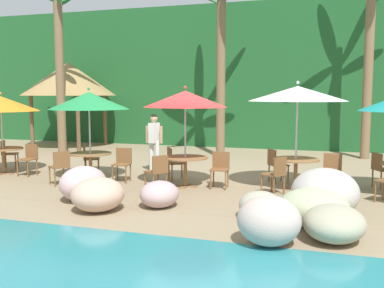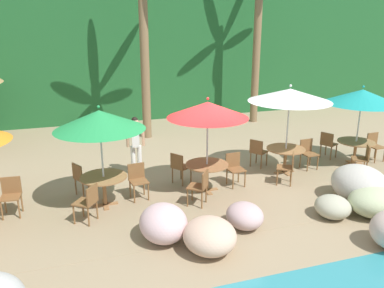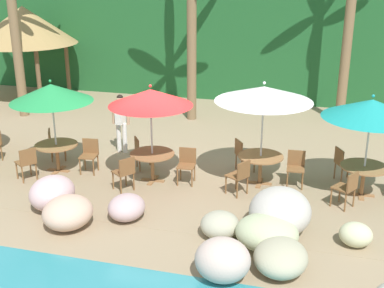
{
  "view_description": "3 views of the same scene",
  "coord_description": "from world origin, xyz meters",
  "px_view_note": "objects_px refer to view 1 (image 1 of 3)",
  "views": [
    {
      "loc": [
        3.26,
        -10.51,
        2.29
      ],
      "look_at": [
        -0.08,
        -0.01,
        1.03
      ],
      "focal_mm": 41.66,
      "sensor_mm": 36.0,
      "label": 1
    },
    {
      "loc": [
        -3.38,
        -9.09,
        4.19
      ],
      "look_at": [
        -0.34,
        0.37,
        1.09
      ],
      "focal_mm": 36.54,
      "sensor_mm": 36.0,
      "label": 2
    },
    {
      "loc": [
        3.85,
        -11.31,
        5.2
      ],
      "look_at": [
        0.76,
        0.06,
        0.94
      ],
      "focal_mm": 47.62,
      "sensor_mm": 36.0,
      "label": 3
    }
  ],
  "objects_px": {
    "dining_table_green": "(90,158)",
    "chair_white_inland": "(276,163)",
    "chair_red_left": "(158,170)",
    "palm_tree_second": "(222,36)",
    "chair_orange_seaward": "(29,157)",
    "palapa_hut": "(68,79)",
    "chair_green_left": "(60,165)",
    "dining_table_orange": "(3,153)",
    "chair_red_inland": "(174,161)",
    "umbrella_orange": "(1,104)",
    "umbrella_red": "(185,99)",
    "chair_white_seaward": "(333,169)",
    "palm_tree_third": "(371,30)",
    "dining_table_red": "(185,162)",
    "chair_red_seaward": "(220,167)",
    "umbrella_green": "(89,101)",
    "dining_table_white": "(296,164)",
    "chair_orange_inland": "(7,152)",
    "palm_tree_nearest": "(59,32)",
    "chair_teal_inland": "(381,168)",
    "umbrella_white": "(298,94)",
    "chair_white_left": "(276,173)",
    "chair_green_inland": "(88,157)",
    "waiter_in_white": "(154,138)",
    "chair_green_seaward": "(123,162)"
  },
  "relations": [
    {
      "from": "dining_table_green",
      "to": "chair_white_inland",
      "type": "relative_size",
      "value": 1.26
    },
    {
      "from": "chair_red_left",
      "to": "palm_tree_second",
      "type": "height_order",
      "value": "palm_tree_second"
    },
    {
      "from": "chair_orange_seaward",
      "to": "chair_red_left",
      "type": "bearing_deg",
      "value": -11.63
    },
    {
      "from": "palapa_hut",
      "to": "chair_orange_seaward",
      "type": "bearing_deg",
      "value": -66.6
    },
    {
      "from": "chair_green_left",
      "to": "chair_white_inland",
      "type": "xyz_separation_m",
      "value": [
        5.06,
        1.98,
        0.0
      ]
    },
    {
      "from": "dining_table_orange",
      "to": "chair_red_inland",
      "type": "height_order",
      "value": "chair_red_inland"
    },
    {
      "from": "umbrella_orange",
      "to": "chair_red_left",
      "type": "xyz_separation_m",
      "value": [
        5.07,
        -0.84,
        -1.49
      ]
    },
    {
      "from": "umbrella_orange",
      "to": "chair_white_inland",
      "type": "xyz_separation_m",
      "value": [
        7.54,
        1.08,
        -1.49
      ]
    },
    {
      "from": "chair_red_left",
      "to": "palapa_hut",
      "type": "distance_m",
      "value": 10.13
    },
    {
      "from": "umbrella_red",
      "to": "palm_tree_second",
      "type": "bearing_deg",
      "value": 94.71
    },
    {
      "from": "chair_white_seaward",
      "to": "palm_tree_third",
      "type": "xyz_separation_m",
      "value": [
        1.08,
        5.73,
        3.92
      ]
    },
    {
      "from": "dining_table_red",
      "to": "chair_red_seaward",
      "type": "bearing_deg",
      "value": 10.47
    },
    {
      "from": "umbrella_green",
      "to": "palm_tree_second",
      "type": "height_order",
      "value": "palm_tree_second"
    },
    {
      "from": "chair_orange_seaward",
      "to": "dining_table_white",
      "type": "xyz_separation_m",
      "value": [
        7.24,
        0.4,
        0.1
      ]
    },
    {
      "from": "dining_table_orange",
      "to": "umbrella_red",
      "type": "distance_m",
      "value": 5.71
    },
    {
      "from": "umbrella_green",
      "to": "chair_red_seaward",
      "type": "bearing_deg",
      "value": 3.35
    },
    {
      "from": "chair_orange_inland",
      "to": "chair_red_inland",
      "type": "distance_m",
      "value": 5.43
    },
    {
      "from": "chair_white_seaward",
      "to": "palm_tree_nearest",
      "type": "height_order",
      "value": "palm_tree_nearest"
    },
    {
      "from": "palm_tree_third",
      "to": "chair_orange_inland",
      "type": "bearing_deg",
      "value": -151.96
    },
    {
      "from": "umbrella_orange",
      "to": "chair_teal_inland",
      "type": "bearing_deg",
      "value": 6.29
    },
    {
      "from": "umbrella_white",
      "to": "chair_white_left",
      "type": "height_order",
      "value": "umbrella_white"
    },
    {
      "from": "chair_green_inland",
      "to": "waiter_in_white",
      "type": "height_order",
      "value": "waiter_in_white"
    },
    {
      "from": "umbrella_white",
      "to": "umbrella_red",
      "type": "bearing_deg",
      "value": -168.46
    },
    {
      "from": "umbrella_white",
      "to": "palm_tree_third",
      "type": "distance_m",
      "value": 6.54
    },
    {
      "from": "umbrella_green",
      "to": "umbrella_red",
      "type": "height_order",
      "value": "umbrella_red"
    },
    {
      "from": "dining_table_white",
      "to": "palapa_hut",
      "type": "xyz_separation_m",
      "value": [
        -9.92,
        5.77,
        2.27
      ]
    },
    {
      "from": "dining_table_green",
      "to": "umbrella_white",
      "type": "relative_size",
      "value": 0.43
    },
    {
      "from": "dining_table_red",
      "to": "chair_orange_seaward",
      "type": "bearing_deg",
      "value": 178.44
    },
    {
      "from": "waiter_in_white",
      "to": "palm_tree_nearest",
      "type": "bearing_deg",
      "value": 152.12
    },
    {
      "from": "umbrella_green",
      "to": "chair_teal_inland",
      "type": "xyz_separation_m",
      "value": [
        7.14,
        1.25,
        -1.59
      ]
    },
    {
      "from": "chair_orange_inland",
      "to": "chair_white_left",
      "type": "bearing_deg",
      "value": -7.34
    },
    {
      "from": "palm_tree_third",
      "to": "chair_teal_inland",
      "type": "bearing_deg",
      "value": -89.84
    },
    {
      "from": "chair_green_left",
      "to": "chair_red_seaward",
      "type": "distance_m",
      "value": 3.97
    },
    {
      "from": "chair_red_seaward",
      "to": "palm_tree_third",
      "type": "xyz_separation_m",
      "value": [
        3.69,
        6.25,
        3.92
      ]
    },
    {
      "from": "palm_tree_third",
      "to": "chair_red_inland",
      "type": "bearing_deg",
      "value": -131.43
    },
    {
      "from": "chair_green_inland",
      "to": "chair_red_seaward",
      "type": "height_order",
      "value": "same"
    },
    {
      "from": "palm_tree_nearest",
      "to": "waiter_in_white",
      "type": "bearing_deg",
      "value": -27.88
    },
    {
      "from": "chair_green_seaward",
      "to": "chair_green_inland",
      "type": "xyz_separation_m",
      "value": [
        -1.31,
        0.52,
        0.0
      ]
    },
    {
      "from": "umbrella_orange",
      "to": "dining_table_green",
      "type": "xyz_separation_m",
      "value": [
        2.9,
        -0.15,
        -1.38
      ]
    },
    {
      "from": "dining_table_white",
      "to": "chair_orange_inland",
      "type": "bearing_deg",
      "value": 178.1
    },
    {
      "from": "chair_green_seaward",
      "to": "chair_orange_inland",
      "type": "bearing_deg",
      "value": 170.89
    },
    {
      "from": "chair_green_seaward",
      "to": "umbrella_white",
      "type": "xyz_separation_m",
      "value": [
        4.37,
        0.39,
        1.77
      ]
    },
    {
      "from": "chair_red_inland",
      "to": "palm_tree_nearest",
      "type": "relative_size",
      "value": 0.13
    },
    {
      "from": "umbrella_orange",
      "to": "palapa_hut",
      "type": "distance_m",
      "value": 6.52
    },
    {
      "from": "dining_table_red",
      "to": "chair_red_left",
      "type": "relative_size",
      "value": 1.26
    },
    {
      "from": "chair_green_left",
      "to": "chair_red_seaward",
      "type": "bearing_deg",
      "value": 13.88
    },
    {
      "from": "chair_red_seaward",
      "to": "chair_white_inland",
      "type": "bearing_deg",
      "value": 40.39
    },
    {
      "from": "palm_tree_third",
      "to": "chair_green_inland",
      "type": "bearing_deg",
      "value": -142.95
    },
    {
      "from": "dining_table_red",
      "to": "palm_tree_second",
      "type": "xyz_separation_m",
      "value": [
        -0.44,
        5.38,
        3.68
      ]
    },
    {
      "from": "dining_table_red",
      "to": "chair_white_inland",
      "type": "distance_m",
      "value": 2.36
    }
  ]
}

